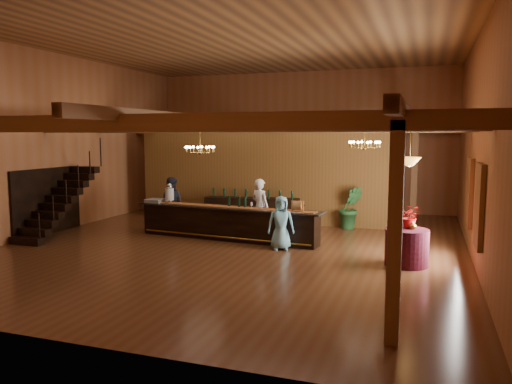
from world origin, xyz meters
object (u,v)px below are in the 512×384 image
(backbar_shelf, at_px, (252,211))
(staff_second, at_px, (171,204))
(tasting_bar, at_px, (227,223))
(pendant_lamp, at_px, (410,161))
(round_table, at_px, (407,247))
(floor_plant, at_px, (350,208))
(bartender, at_px, (260,207))
(guest, at_px, (281,223))
(beverage_dispenser, at_px, (170,193))
(raffle_drum, at_px, (297,205))
(chandelier_right, at_px, (364,144))
(chandelier_left, at_px, (200,149))

(backbar_shelf, relative_size, staff_second, 1.91)
(tasting_bar, height_order, pendant_lamp, pendant_lamp)
(round_table, relative_size, floor_plant, 0.72)
(bartender, distance_m, floor_plant, 3.09)
(round_table, xyz_separation_m, guest, (-3.19, 0.60, 0.28))
(beverage_dispenser, bearing_deg, pendant_lamp, -12.80)
(beverage_dispenser, bearing_deg, raffle_drum, -6.67)
(raffle_drum, bearing_deg, floor_plant, 72.11)
(chandelier_right, height_order, floor_plant, chandelier_right)
(chandelier_left, bearing_deg, backbar_shelf, 83.36)
(staff_second, xyz_separation_m, guest, (4.07, -1.53, -0.13))
(backbar_shelf, distance_m, round_table, 6.47)
(raffle_drum, distance_m, round_table, 3.16)
(raffle_drum, relative_size, staff_second, 0.20)
(backbar_shelf, bearing_deg, chandelier_right, -38.76)
(chandelier_right, bearing_deg, backbar_shelf, 148.43)
(chandelier_right, relative_size, bartender, 0.47)
(chandelier_left, relative_size, pendant_lamp, 0.89)
(tasting_bar, bearing_deg, staff_second, 166.44)
(chandelier_left, distance_m, pendant_lamp, 5.59)
(tasting_bar, distance_m, raffle_drum, 2.24)
(tasting_bar, distance_m, guest, 1.99)
(chandelier_left, height_order, bartender, chandelier_left)
(backbar_shelf, xyz_separation_m, chandelier_left, (-0.37, -3.21, 2.16))
(chandelier_right, xyz_separation_m, guest, (-2.00, -0.86, -2.05))
(chandelier_right, bearing_deg, beverage_dispenser, 178.75)
(beverage_dispenser, relative_size, chandelier_right, 0.75)
(beverage_dispenser, distance_m, round_table, 7.22)
(raffle_drum, xyz_separation_m, backbar_shelf, (-2.29, 2.80, -0.67))
(staff_second, bearing_deg, beverage_dispenser, 99.45)
(raffle_drum, height_order, backbar_shelf, raffle_drum)
(chandelier_right, height_order, bartender, chandelier_right)
(bartender, height_order, floor_plant, bartender)
(tasting_bar, bearing_deg, backbar_shelf, 98.87)
(staff_second, bearing_deg, floor_plant, -176.01)
(chandelier_right, relative_size, pendant_lamp, 0.89)
(chandelier_right, height_order, pendant_lamp, same)
(beverage_dispenser, xyz_separation_m, raffle_drum, (4.12, -0.48, -0.11))
(pendant_lamp, xyz_separation_m, staff_second, (-7.25, 2.13, -1.56))
(raffle_drum, bearing_deg, chandelier_left, -171.29)
(raffle_drum, relative_size, floor_plant, 0.25)
(backbar_shelf, distance_m, guest, 3.86)
(round_table, bearing_deg, chandelier_left, 172.80)
(floor_plant, bearing_deg, pendant_lamp, -65.29)
(backbar_shelf, height_order, pendant_lamp, pendant_lamp)
(beverage_dispenser, relative_size, raffle_drum, 1.76)
(chandelier_right, bearing_deg, tasting_bar, -178.38)
(chandelier_left, xyz_separation_m, guest, (2.35, -0.10, -1.90))
(floor_plant, bearing_deg, chandelier_right, -75.06)
(round_table, bearing_deg, tasting_bar, 164.88)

